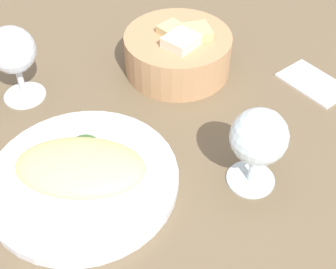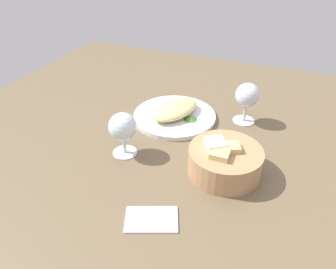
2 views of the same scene
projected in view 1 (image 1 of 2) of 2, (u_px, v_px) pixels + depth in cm
name	position (u px, v px, depth cm)	size (l,w,h in cm)	color
ground_plane	(179.00, 151.00, 66.72)	(140.00, 140.00, 2.00)	brown
plate	(83.00, 179.00, 60.85)	(25.81, 25.81, 1.40)	silver
omelette	(80.00, 167.00, 59.04)	(17.19, 10.26, 3.70)	#E1D382
lettuce_garnish	(84.00, 142.00, 63.97)	(4.17, 4.17, 1.18)	#4C7E3A
bread_basket	(178.00, 52.00, 76.45)	(17.94, 17.94, 8.50)	tan
wine_glass_near	(258.00, 140.00, 56.09)	(7.38, 7.38, 12.08)	silver
wine_glass_far	(13.00, 53.00, 68.05)	(7.21, 7.21, 12.66)	silver
folded_napkin	(314.00, 82.00, 75.95)	(11.00, 7.00, 0.80)	white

